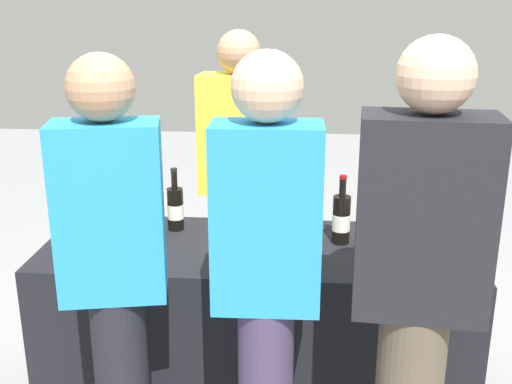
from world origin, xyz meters
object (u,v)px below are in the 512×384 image
server_pouring (240,177)px  wine_bottle_3 (286,218)px  menu_board (147,248)px  wine_bottle_5 (402,218)px  guest_2 (418,286)px  wine_bottle_4 (341,219)px  guest_0 (114,270)px  wine_bottle_0 (102,211)px  wine_glass_1 (230,231)px  wine_bottle_2 (232,213)px  wine_glass_2 (292,241)px  wine_glass_0 (142,236)px  guest_1 (266,277)px  ice_bucket (136,220)px  wine_bottle_1 (175,208)px

server_pouring → wine_bottle_3: bearing=117.5°
menu_board → wine_bottle_5: bearing=-18.0°
wine_bottle_3 → guest_2: guest_2 is taller
wine_bottle_4 → guest_0: guest_0 is taller
wine_bottle_0 → wine_bottle_4: (1.08, 0.00, -0.01)m
wine_bottle_4 → wine_glass_1: wine_bottle_4 is taller
wine_bottle_4 → wine_bottle_3: bearing=-178.7°
wine_bottle_2 → wine_glass_1: 0.22m
guest_0 → server_pouring: bearing=64.8°
wine_bottle_4 → server_pouring: server_pouring is taller
wine_bottle_3 → wine_glass_2: (0.03, -0.24, -0.01)m
wine_glass_0 → guest_1: (0.55, -0.48, 0.06)m
wine_bottle_4 → ice_bucket: (-0.91, -0.05, -0.01)m
wine_bottle_4 → wine_bottle_1: bearing=171.8°
wine_bottle_1 → wine_glass_0: wine_bottle_1 is taller
wine_bottle_1 → wine_bottle_4: 0.77m
wine_glass_0 → server_pouring: bearing=67.8°
wine_glass_1 → guest_0: 0.60m
wine_bottle_2 → ice_bucket: wine_bottle_2 is taller
wine_glass_1 → server_pouring: server_pouring is taller
guest_2 → wine_bottle_1: bearing=143.2°
wine_bottle_2 → menu_board: 1.11m
wine_bottle_3 → guest_2: bearing=-59.2°
wine_glass_0 → guest_0: size_ratio=0.08×
wine_bottle_4 → wine_glass_1: 0.51m
wine_bottle_1 → menu_board: wine_bottle_1 is taller
wine_bottle_4 → wine_glass_1: size_ratio=2.11×
wine_glass_1 → wine_bottle_1: bearing=135.9°
wine_bottle_0 → guest_0: (0.26, -0.66, 0.02)m
guest_0 → guest_2: guest_2 is taller
server_pouring → wine_bottle_5: bearing=148.4°
wine_bottle_0 → menu_board: wine_bottle_0 is taller
guest_0 → guest_1: (0.54, -0.05, 0.01)m
ice_bucket → guest_2: size_ratio=0.13×
wine_bottle_1 → wine_bottle_3: bearing=-12.5°
wine_glass_0 → wine_glass_1: bearing=9.0°
wine_bottle_0 → wine_bottle_5: size_ratio=1.08×
wine_bottle_0 → ice_bucket: wine_bottle_0 is taller
wine_bottle_2 → wine_bottle_4: 0.49m
ice_bucket → guest_0: 0.61m
ice_bucket → server_pouring: 0.75m
wine_bottle_2 → wine_glass_0: size_ratio=2.30×
wine_bottle_0 → guest_2: guest_2 is taller
wine_bottle_3 → guest_1: bearing=-93.8°
wine_bottle_5 → wine_glass_2: wine_bottle_5 is taller
wine_bottle_0 → wine_bottle_4: bearing=0.1°
server_pouring → guest_1: bearing=102.8°
wine_bottle_0 → wine_bottle_3: (0.84, -0.00, -0.01)m
wine_bottle_3 → guest_0: bearing=-131.6°
wine_bottle_2 → ice_bucket: bearing=-166.9°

